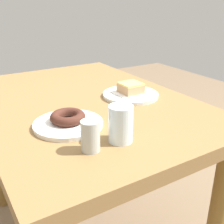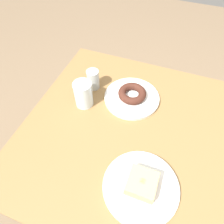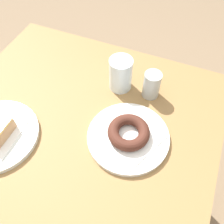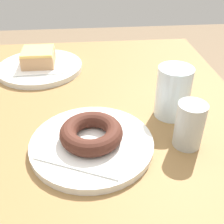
% 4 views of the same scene
% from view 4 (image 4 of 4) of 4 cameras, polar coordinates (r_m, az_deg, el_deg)
% --- Properties ---
extents(table, '(1.15, 0.81, 0.76)m').
position_cam_4_polar(table, '(0.75, -21.04, -6.20)').
color(table, olive).
rests_on(table, ground_plane).
extents(plate_chocolate_ring, '(0.23, 0.23, 0.01)m').
position_cam_4_polar(plate_chocolate_ring, '(0.52, -4.16, -6.51)').
color(plate_chocolate_ring, silver).
rests_on(plate_chocolate_ring, table).
extents(napkin_chocolate_ring, '(0.20, 0.20, 0.00)m').
position_cam_4_polar(napkin_chocolate_ring, '(0.52, -4.20, -5.78)').
color(napkin_chocolate_ring, white).
rests_on(napkin_chocolate_ring, plate_chocolate_ring).
extents(donut_chocolate_ring, '(0.12, 0.12, 0.03)m').
position_cam_4_polar(donut_chocolate_ring, '(0.51, -4.28, -4.29)').
color(donut_chocolate_ring, '#462219').
rests_on(donut_chocolate_ring, napkin_chocolate_ring).
extents(plate_glazed_square, '(0.24, 0.24, 0.01)m').
position_cam_4_polar(plate_glazed_square, '(0.82, -14.53, 8.85)').
color(plate_glazed_square, silver).
rests_on(plate_glazed_square, table).
extents(napkin_glazed_square, '(0.14, 0.14, 0.00)m').
position_cam_4_polar(napkin_glazed_square, '(0.82, -14.62, 9.41)').
color(napkin_glazed_square, white).
rests_on(napkin_glazed_square, plate_glazed_square).
extents(donut_glazed_square, '(0.09, 0.09, 0.04)m').
position_cam_4_polar(donut_glazed_square, '(0.81, -14.85, 10.86)').
color(donut_glazed_square, tan).
rests_on(donut_glazed_square, napkin_glazed_square).
extents(water_glass, '(0.07, 0.07, 0.11)m').
position_cam_4_polar(water_glass, '(0.59, 12.43, 3.99)').
color(water_glass, silver).
rests_on(water_glass, table).
extents(sugar_jar, '(0.05, 0.05, 0.09)m').
position_cam_4_polar(sugar_jar, '(0.52, 15.62, -2.62)').
color(sugar_jar, '#AFB5B2').
rests_on(sugar_jar, table).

